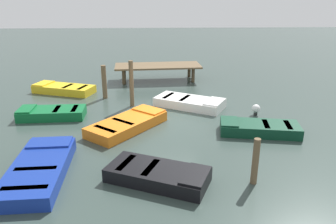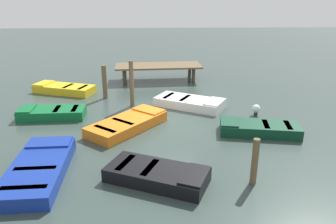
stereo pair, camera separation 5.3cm
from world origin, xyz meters
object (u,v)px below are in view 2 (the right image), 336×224
(marker_buoy, at_px, (256,109))
(dock_segment, at_px, (158,67))
(rowboat_green, at_px, (52,113))
(rowboat_white, at_px, (190,102))
(rowboat_yellow, at_px, (64,89))
(rowboat_black, at_px, (158,174))
(rowboat_dark_green, at_px, (259,128))
(rowboat_orange, at_px, (128,123))
(mooring_piling_mid_right, at_px, (105,82))
(mooring_piling_far_left, at_px, (255,162))
(mooring_piling_near_right, at_px, (132,84))
(rowboat_blue, at_px, (39,168))

(marker_buoy, bearing_deg, dock_segment, 123.45)
(rowboat_green, bearing_deg, rowboat_white, -171.13)
(dock_segment, relative_size, rowboat_yellow, 1.53)
(rowboat_white, distance_m, marker_buoy, 3.02)
(rowboat_black, height_order, rowboat_dark_green, same)
(rowboat_white, height_order, rowboat_dark_green, same)
(rowboat_orange, height_order, mooring_piling_mid_right, mooring_piling_mid_right)
(mooring_piling_far_left, relative_size, mooring_piling_near_right, 0.63)
(rowboat_blue, bearing_deg, rowboat_black, -100.44)
(mooring_piling_far_left, xyz_separation_m, mooring_piling_near_right, (-3.77, 6.83, 0.40))
(rowboat_dark_green, relative_size, mooring_piling_near_right, 1.42)
(mooring_piling_far_left, bearing_deg, rowboat_yellow, 129.38)
(rowboat_dark_green, xyz_separation_m, mooring_piling_mid_right, (-6.42, 4.74, 0.63))
(mooring_piling_near_right, bearing_deg, rowboat_blue, -110.70)
(mooring_piling_far_left, bearing_deg, dock_segment, 101.99)
(rowboat_black, xyz_separation_m, mooring_piling_far_left, (2.65, -0.21, 0.46))
(rowboat_orange, bearing_deg, mooring_piling_near_right, 39.09)
(mooring_piling_mid_right, height_order, marker_buoy, mooring_piling_mid_right)
(rowboat_orange, height_order, rowboat_dark_green, same)
(rowboat_green, bearing_deg, rowboat_dark_green, 164.13)
(dock_segment, distance_m, rowboat_white, 5.29)
(rowboat_dark_green, relative_size, mooring_piling_mid_right, 1.82)
(rowboat_yellow, xyz_separation_m, mooring_piling_near_right, (3.80, -2.39, 0.86))
(rowboat_green, distance_m, rowboat_yellow, 3.81)
(rowboat_dark_green, bearing_deg, dock_segment, -56.39)
(dock_segment, height_order, rowboat_black, dock_segment)
(mooring_piling_far_left, relative_size, marker_buoy, 2.82)
(mooring_piling_far_left, height_order, mooring_piling_mid_right, mooring_piling_mid_right)
(rowboat_black, xyz_separation_m, rowboat_dark_green, (3.85, 3.20, -0.00))
(rowboat_dark_green, height_order, mooring_piling_far_left, mooring_piling_far_left)
(rowboat_orange, distance_m, rowboat_yellow, 6.39)
(dock_segment, height_order, rowboat_yellow, dock_segment)
(rowboat_blue, relative_size, rowboat_orange, 1.04)
(rowboat_blue, height_order, rowboat_white, same)
(marker_buoy, bearing_deg, mooring_piling_near_right, 165.05)
(rowboat_blue, bearing_deg, mooring_piling_near_right, -23.33)
(rowboat_white, distance_m, rowboat_dark_green, 3.93)
(rowboat_green, bearing_deg, mooring_piling_mid_right, -126.98)
(rowboat_black, xyz_separation_m, rowboat_blue, (-3.44, 0.47, -0.00))
(rowboat_green, bearing_deg, marker_buoy, 177.42)
(mooring_piling_near_right, relative_size, marker_buoy, 4.50)
(rowboat_green, relative_size, rowboat_orange, 0.80)
(rowboat_green, bearing_deg, rowboat_yellow, -85.17)
(dock_segment, distance_m, marker_buoy, 7.57)
(rowboat_orange, relative_size, rowboat_white, 1.01)
(rowboat_blue, xyz_separation_m, mooring_piling_far_left, (6.09, -0.68, 0.46))
(rowboat_white, height_order, marker_buoy, marker_buoy)
(rowboat_black, distance_m, rowboat_white, 6.60)
(dock_segment, relative_size, mooring_piling_far_left, 3.88)
(rowboat_blue, height_order, mooring_piling_mid_right, mooring_piling_mid_right)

